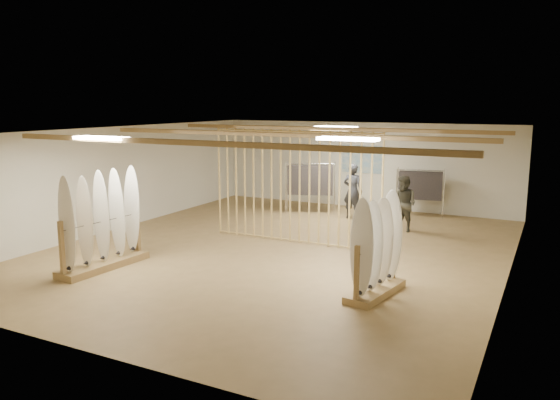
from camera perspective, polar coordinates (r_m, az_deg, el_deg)
The scene contains 16 objects.
floor at distance 12.97m, azimuth 0.00°, elevation -5.22°, with size 12.00×12.00×0.00m, color olive.
ceiling at distance 12.52m, azimuth 0.00°, elevation 7.22°, with size 12.00×12.00×0.00m, color gray.
wall_back at distance 18.17m, azimuth 8.64°, elevation 3.61°, with size 12.00×12.00×0.00m, color beige.
wall_front at distance 7.93m, azimuth -20.18°, elevation -5.44°, with size 12.00×12.00×0.00m, color beige.
wall_left at distance 15.57m, azimuth -16.64°, elevation 2.21°, with size 12.00×12.00×0.00m, color beige.
wall_right at distance 11.35m, azimuth 23.12°, elevation -1.04°, with size 12.00×12.00×0.00m, color beige.
ceiling_slats at distance 12.53m, azimuth 0.00°, elevation 6.86°, with size 9.50×6.12×0.10m, color olive.
light_panels at distance 12.52m, azimuth 0.00°, elevation 6.95°, with size 1.20×0.35×0.06m, color white.
bamboo_partition at distance 13.38m, azimuth 1.56°, elevation 1.38°, with size 4.45×0.05×2.78m.
poster at distance 18.13m, azimuth 8.63°, elevation 4.24°, with size 1.40×0.03×0.90m, color teal.
rack_left at distance 12.00m, azimuth -18.06°, elevation -3.66°, with size 0.69×2.13×2.00m.
rack_right at distance 10.00m, azimuth 10.02°, elevation -6.47°, with size 0.75×1.61×1.80m.
clothing_rack_a at distance 17.09m, azimuth 3.20°, elevation 2.12°, with size 1.44×0.85×1.61m.
clothing_rack_b at distance 17.03m, azimuth 14.45°, elevation 1.48°, with size 1.36×0.57×1.48m.
shopper_a at distance 16.35m, azimuth 7.62°, elevation 1.30°, with size 0.69×0.47×1.89m, color #292B32.
shopper_b at distance 15.00m, azimuth 12.84°, elevation -0.01°, with size 0.83×0.64×1.71m, color #3F3E31.
Camera 1 is at (5.68, -11.14, 3.45)m, focal length 35.00 mm.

